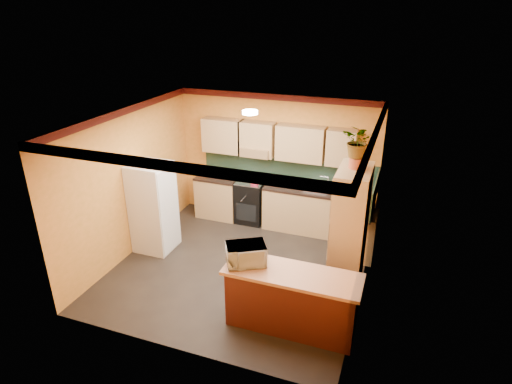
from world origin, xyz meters
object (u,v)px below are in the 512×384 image
fridge (153,207)px  microwave (246,254)px  breakfast_bar (291,302)px  base_cabinets_back (279,206)px  stove (251,201)px  pantry (349,233)px

fridge → microwave: fridge is taller
breakfast_bar → fridge: bearing=157.0°
breakfast_bar → microwave: size_ratio=3.30×
fridge → microwave: 2.68m
base_cabinets_back → stove: bearing=-180.0°
microwave → pantry: bearing=12.8°
stove → fridge: fridge is taller
base_cabinets_back → breakfast_bar: (1.09, -2.95, 0.00)m
base_cabinets_back → stove: size_ratio=4.01×
pantry → breakfast_bar: 1.45m
fridge → breakfast_bar: bearing=-23.0°
breakfast_bar → microwave: 0.94m
base_cabinets_back → microwave: (0.41, -2.95, 0.64)m
base_cabinets_back → microwave: bearing=-82.2°
stove → microwave: (1.03, -2.95, 0.63)m
base_cabinets_back → fridge: fridge is taller
pantry → microwave: bearing=-137.1°
base_cabinets_back → pantry: (1.67, -1.78, 0.61)m
fridge → breakfast_bar: 3.31m
breakfast_bar → microwave: bearing=180.0°
breakfast_bar → stove: bearing=120.1°
pantry → breakfast_bar: bearing=-116.3°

